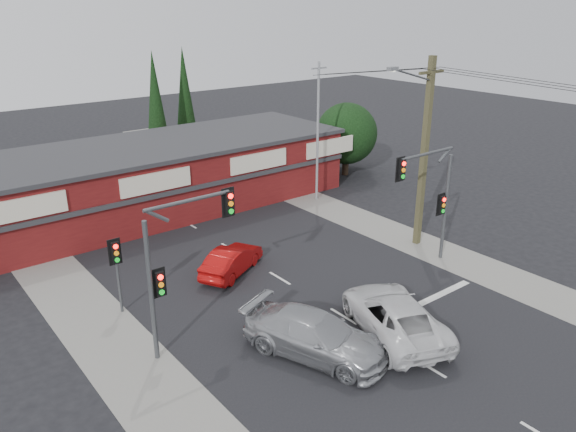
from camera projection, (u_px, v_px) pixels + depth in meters
ground at (341, 315)px, 23.82m from camera, size 120.00×120.00×0.00m
road_strip at (271, 273)px, 27.50m from camera, size 14.00×70.00×0.01m
verge_left at (101, 332)px, 22.59m from camera, size 3.00×70.00×0.02m
verge_right at (389, 232)px, 32.40m from camera, size 3.00×70.00×0.02m
stop_line at (422, 303)px, 24.73m from camera, size 6.50×0.35×0.01m
white_suv at (394, 315)px, 22.27m from camera, size 4.66×6.43×1.62m
silver_suv at (315, 335)px, 20.89m from camera, size 4.17×6.09×1.64m
red_sedan at (232, 260)px, 27.31m from camera, size 4.24×3.18×1.34m
lane_dashes at (280, 278)px, 26.97m from camera, size 0.12×46.17×0.01m
shop_building at (144, 179)px, 34.97m from camera, size 27.30×8.40×4.22m
tree_cluster at (344, 136)px, 42.61m from camera, size 5.90×5.10×5.50m
conifer_near at (156, 102)px, 41.52m from camera, size 1.80×1.80×9.25m
conifer_far at (185, 95)px, 45.01m from camera, size 1.80×1.80×9.25m
traffic_mast_left at (176, 255)px, 20.19m from camera, size 3.77×0.27×5.97m
traffic_mast_right at (433, 190)px, 27.11m from camera, size 3.96×0.27×5.97m
pedestal_signal at (116, 261)px, 23.22m from camera, size 0.55×0.27×3.38m
utility_pole at (423, 148)px, 28.91m from camera, size 4.38×0.59×10.00m
steel_pole at (318, 130)px, 36.15m from camera, size 1.20×0.16×9.00m
power_lines at (535, 88)px, 23.67m from camera, size 2.01×29.00×1.22m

